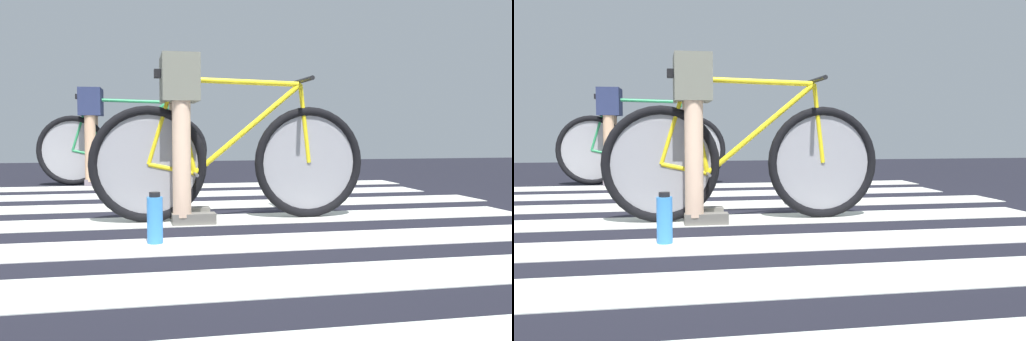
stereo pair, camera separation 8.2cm
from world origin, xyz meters
The scene contains 7 objects.
ground centered at (0.00, 0.00, 0.01)m, with size 18.00×14.00×0.02m.
crosswalk_markings centered at (0.03, -0.03, 0.02)m, with size 5.40×4.97×0.00m.
bicycle_1_of_2 centered at (0.56, -0.02, 0.41)m, with size 1.74×0.52×0.93m.
cyclist_1_of_2 centered at (0.25, -0.03, 0.68)m, with size 0.31×0.41×1.02m.
bicycle_2_of_2 centered at (-0.13, 2.56, 0.41)m, with size 1.74×0.52×0.93m.
cyclist_2_of_2 centered at (-0.44, 2.57, 0.66)m, with size 0.32×0.42×0.99m.
water_bottle centered at (0.07, -0.71, 0.14)m, with size 0.08×0.08×0.26m.
Camera 1 is at (-0.03, -3.61, 0.59)m, focal length 40.65 mm.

